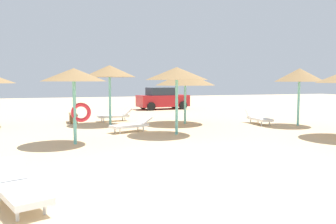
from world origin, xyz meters
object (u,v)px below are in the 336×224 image
(parasol_4, at_px, (177,74))
(lounger_4, at_px, (132,125))
(lounger_2, at_px, (116,115))
(bench_0, at_px, (73,116))
(parked_car, at_px, (162,99))
(parasol_6, at_px, (185,79))
(parasol_2, at_px, (110,71))
(parasol_3, at_px, (299,75))
(parasol_5, at_px, (74,76))
(lounger_0, at_px, (18,188))
(lounger_3, at_px, (258,118))

(parasol_4, height_order, lounger_4, parasol_4)
(parasol_4, distance_m, lounger_4, 3.08)
(lounger_2, relative_size, lounger_4, 0.97)
(bench_0, bearing_deg, parked_car, 43.85)
(lounger_4, distance_m, parked_car, 12.27)
(parasol_6, xyz_separation_m, bench_0, (-5.57, 2.33, -2.01))
(parasol_2, relative_size, parked_car, 0.74)
(parasol_3, bearing_deg, parked_car, 106.46)
(bench_0, bearing_deg, lounger_4, -61.85)
(lounger_2, bearing_deg, parasol_6, -35.53)
(parasol_5, distance_m, lounger_4, 4.06)
(parasol_5, bearing_deg, parasol_6, 36.14)
(parasol_5, height_order, lounger_4, parasol_5)
(lounger_0, xyz_separation_m, parked_car, (8.87, 19.52, 0.50))
(parasol_2, relative_size, parasol_3, 1.06)
(parasol_5, bearing_deg, lounger_3, 17.42)
(parked_car, bearing_deg, parasol_6, -100.12)
(parasol_3, bearing_deg, parasol_6, 153.93)
(parasol_3, bearing_deg, parasol_4, -173.35)
(parasol_4, relative_size, parasol_6, 0.90)
(parasol_4, xyz_separation_m, parasol_6, (1.66, 3.31, -0.19))
(parasol_5, height_order, parasol_6, parasol_5)
(parasol_6, height_order, lounger_0, parasol_6)
(parasol_2, xyz_separation_m, parasol_3, (8.94, -3.40, -0.20))
(lounger_0, bearing_deg, lounger_4, 64.65)
(parasol_6, xyz_separation_m, lounger_2, (-3.27, 2.33, -2.04))
(lounger_0, distance_m, lounger_3, 14.06)
(parasol_4, height_order, bench_0, parasol_4)
(parasol_4, height_order, parasol_5, parasol_4)
(parasol_6, xyz_separation_m, lounger_0, (-7.22, -10.25, -2.04))
(parasol_2, xyz_separation_m, parasol_4, (2.14, -4.19, -0.19))
(parasol_3, xyz_separation_m, parasol_4, (-6.80, -0.79, 0.01))
(parasol_5, bearing_deg, parasol_4, 13.00)
(parasol_3, relative_size, parasol_5, 1.06)
(lounger_3, bearing_deg, lounger_2, 152.20)
(parasol_5, distance_m, lounger_3, 10.15)
(bench_0, bearing_deg, lounger_3, -21.54)
(lounger_3, bearing_deg, bench_0, 158.46)
(lounger_4, xyz_separation_m, parked_car, (4.94, 11.22, 0.51))
(lounger_2, bearing_deg, lounger_3, -27.80)
(lounger_2, bearing_deg, parasol_3, -29.97)
(parasol_5, height_order, lounger_2, parasol_5)
(bench_0, distance_m, parked_car, 10.03)
(lounger_3, xyz_separation_m, parked_car, (-1.97, 10.57, 0.50))
(parasol_4, height_order, lounger_2, parasol_4)
(lounger_3, bearing_deg, lounger_0, -140.47)
(parasol_5, bearing_deg, lounger_0, -102.87)
(lounger_2, distance_m, lounger_4, 4.28)
(parasol_5, bearing_deg, parasol_3, 9.10)
(lounger_0, xyz_separation_m, lounger_2, (3.95, 12.58, -0.00))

